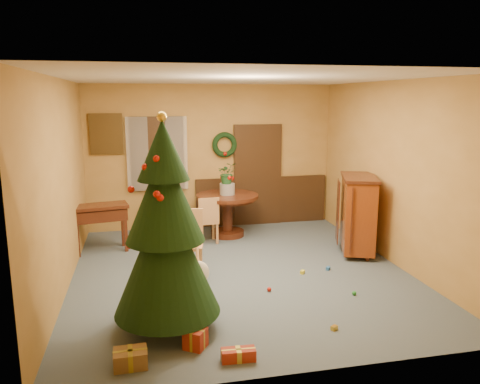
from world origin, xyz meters
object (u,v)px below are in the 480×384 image
object	(u,v)px
dining_table	(227,207)
sideboard	(358,212)
christmas_tree	(165,231)
writing_desk	(100,216)
chair_near	(189,240)

from	to	relation	value
dining_table	sideboard	size ratio (longest dim) A/B	0.88
christmas_tree	writing_desk	xyz separation A→B (m)	(-0.96, 3.08, -0.55)
chair_near	christmas_tree	xyz separation A→B (m)	(-0.43, -1.73, 0.65)
sideboard	chair_near	bearing A→B (deg)	-173.43
sideboard	writing_desk	bearing A→B (deg)	166.76
chair_near	writing_desk	world-z (taller)	chair_near
dining_table	chair_near	world-z (taller)	chair_near
writing_desk	sideboard	world-z (taller)	sideboard
chair_near	christmas_tree	world-z (taller)	christmas_tree
sideboard	dining_table	bearing A→B (deg)	143.29
writing_desk	dining_table	bearing A→B (deg)	11.36
christmas_tree	sideboard	bearing A→B (deg)	31.70
chair_near	writing_desk	bearing A→B (deg)	135.75
dining_table	writing_desk	bearing A→B (deg)	-168.64
christmas_tree	writing_desk	size ratio (longest dim) A/B	2.48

